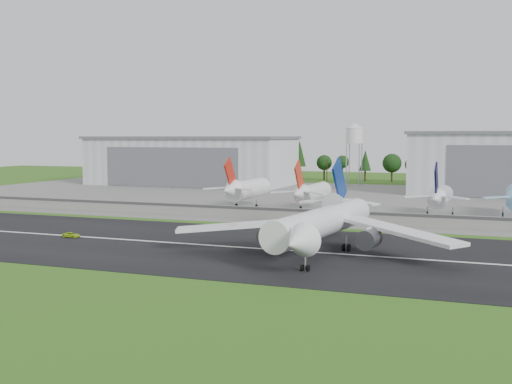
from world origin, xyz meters
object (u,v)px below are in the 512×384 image
at_px(ground_vehicle, 71,235).
at_px(parked_jet_navy, 440,197).
at_px(main_airliner, 322,229).
at_px(parked_jet_red_b, 310,193).
at_px(parked_jet_red_a, 245,189).

height_order(ground_vehicle, parked_jet_navy, parked_jet_navy).
bearing_deg(parked_jet_navy, main_airliner, -103.90).
bearing_deg(ground_vehicle, main_airliner, -87.26).
bearing_deg(main_airliner, parked_jet_red_b, -65.79).
xyz_separation_m(ground_vehicle, parked_jet_red_a, (15.21, 68.25, 5.72)).
xyz_separation_m(ground_vehicle, parked_jet_red_b, (36.93, 68.19, 5.31)).
distance_m(main_airliner, parked_jet_red_a, 79.94).
height_order(parked_jet_red_a, parked_jet_navy, parked_jet_red_a).
bearing_deg(ground_vehicle, parked_jet_red_a, -11.02).
height_order(main_airliner, ground_vehicle, main_airliner).
bearing_deg(ground_vehicle, parked_jet_navy, -46.30).
bearing_deg(parked_jet_navy, parked_jet_red_a, 179.93).
bearing_deg(parked_jet_red_a, parked_jet_navy, -0.07).
bearing_deg(parked_jet_red_a, parked_jet_red_b, -0.16).
bearing_deg(main_airliner, parked_jet_red_a, -50.83).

